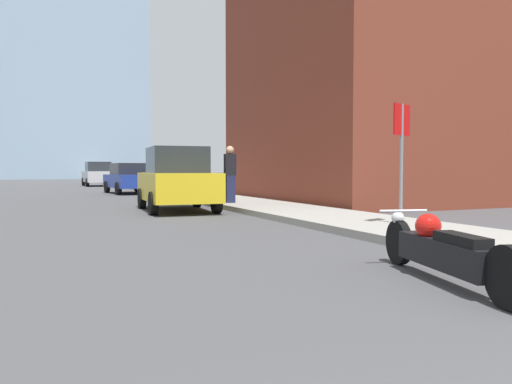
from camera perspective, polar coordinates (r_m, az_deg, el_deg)
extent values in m
cube|color=gray|center=(40.02, -14.40, 0.87)|extent=(2.46, 240.00, 0.15)
cube|color=brown|center=(21.65, 17.55, 11.61)|extent=(12.59, 9.93, 9.29)
cylinder|color=black|center=(6.59, 16.00, -5.56)|extent=(0.23, 0.57, 0.56)
cylinder|color=black|center=(4.83, 26.88, -8.70)|extent=(0.23, 0.57, 0.56)
cube|color=black|center=(5.68, 20.58, -6.65)|extent=(0.61, 1.60, 0.31)
sphere|color=red|center=(5.92, 19.08, -3.71)|extent=(0.29, 0.29, 0.29)
cube|color=black|center=(5.36, 22.45, -5.03)|extent=(0.38, 0.75, 0.10)
sphere|color=silver|center=(6.59, 15.91, -2.86)|extent=(0.16, 0.16, 0.16)
cylinder|color=silver|center=(6.45, 16.48, -2.09)|extent=(0.61, 0.18, 0.04)
cube|color=gold|center=(14.71, -9.02, 0.62)|extent=(2.05, 3.97, 0.79)
cube|color=#23282D|center=(14.70, -9.04, 3.62)|extent=(1.66, 1.95, 0.74)
cylinder|color=black|center=(15.78, -12.91, -0.73)|extent=(0.24, 0.64, 0.63)
cylinder|color=black|center=(16.08, -6.79, -0.62)|extent=(0.24, 0.64, 0.63)
cylinder|color=black|center=(13.40, -11.66, -1.29)|extent=(0.24, 0.64, 0.63)
cylinder|color=black|center=(13.75, -4.53, -1.15)|extent=(0.24, 0.64, 0.63)
cube|color=#1E3899|center=(25.87, -14.40, 1.23)|extent=(2.02, 4.10, 0.64)
cube|color=#23282D|center=(25.86, -14.41, 2.57)|extent=(1.58, 2.02, 0.57)
cylinder|color=black|center=(26.89, -16.66, 0.56)|extent=(0.26, 0.64, 0.62)
cylinder|color=black|center=(27.26, -13.42, 0.62)|extent=(0.26, 0.64, 0.62)
cylinder|color=black|center=(24.50, -15.47, 0.39)|extent=(0.26, 0.64, 0.62)
cylinder|color=black|center=(24.90, -11.93, 0.46)|extent=(0.26, 0.64, 0.62)
cube|color=#BCBCC1|center=(38.45, -17.60, 1.69)|extent=(2.02, 4.13, 0.78)
cube|color=#23282D|center=(38.45, -17.61, 2.79)|extent=(1.67, 2.00, 0.69)
cylinder|color=black|center=(39.61, -19.12, 1.13)|extent=(0.22, 0.61, 0.61)
cylinder|color=black|center=(39.83, -16.54, 1.17)|extent=(0.22, 0.61, 0.61)
cylinder|color=black|center=(37.09, -18.72, 1.05)|extent=(0.22, 0.61, 0.61)
cylinder|color=black|center=(37.34, -15.96, 1.09)|extent=(0.22, 0.61, 0.61)
cylinder|color=slate|center=(10.07, 16.26, 3.07)|extent=(0.07, 0.07, 2.32)
cube|color=red|center=(10.11, 16.32, 7.94)|extent=(0.57, 0.26, 0.60)
cube|color=#1E2347|center=(15.86, -2.98, 0.33)|extent=(0.29, 0.20, 0.86)
cube|color=black|center=(15.85, -2.99, 3.13)|extent=(0.36, 0.20, 0.68)
sphere|color=tan|center=(15.86, -2.99, 4.82)|extent=(0.25, 0.25, 0.25)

